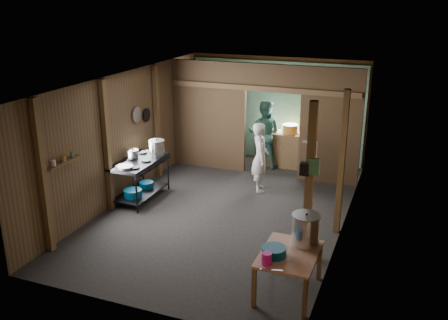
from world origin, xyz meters
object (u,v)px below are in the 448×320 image
at_px(gas_range, 140,180).
at_px(cook, 260,157).
at_px(stock_pot, 306,230).
at_px(pink_bucket, 267,259).
at_px(stove_pot_large, 157,148).
at_px(yellow_tub, 290,129).
at_px(prep_table, 288,273).

bearing_deg(gas_range, cook, 31.90).
height_order(stock_pot, pink_bucket, stock_pot).
xyz_separation_m(gas_range, pink_bucket, (3.50, -2.62, 0.30)).
relative_size(stove_pot_large, cook, 0.22).
distance_m(stock_pot, cook, 3.64).
relative_size(stock_pot, pink_bucket, 2.88).
height_order(pink_bucket, yellow_tub, yellow_tub).
bearing_deg(gas_range, stock_pot, -25.93).
xyz_separation_m(prep_table, cook, (-1.54, 3.56, 0.44)).
relative_size(prep_table, yellow_tub, 2.78).
relative_size(yellow_tub, cook, 0.26).
bearing_deg(gas_range, prep_table, -30.79).
relative_size(gas_range, cook, 0.95).
relative_size(stove_pot_large, yellow_tub, 0.87).
height_order(gas_range, stove_pot_large, stove_pot_large).
height_order(gas_range, prep_table, gas_range).
distance_m(pink_bucket, yellow_tub, 5.84).
bearing_deg(yellow_tub, pink_bucket, -78.98).
bearing_deg(cook, stove_pot_large, 92.54).
distance_m(gas_range, cook, 2.58).
distance_m(stove_pot_large, pink_bucket, 4.54).
height_order(prep_table, stock_pot, stock_pot).
bearing_deg(yellow_tub, stove_pot_large, -129.87).
xyz_separation_m(prep_table, pink_bucket, (-0.21, -0.41, 0.40)).
bearing_deg(cook, gas_range, 100.59).
relative_size(stove_pot_large, stock_pot, 0.69).
relative_size(stock_pot, cook, 0.32).
xyz_separation_m(stove_pot_large, yellow_tub, (2.21, 2.65, -0.04)).
bearing_deg(cook, yellow_tub, -28.09).
bearing_deg(cook, prep_table, -177.96).
distance_m(gas_range, stock_pot, 4.31).
xyz_separation_m(pink_bucket, cook, (-1.33, 3.97, 0.04)).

